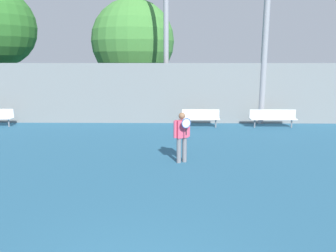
{
  "coord_description": "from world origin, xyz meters",
  "views": [
    {
      "loc": [
        0.61,
        -3.17,
        3.19
      ],
      "look_at": [
        0.45,
        7.9,
        0.91
      ],
      "focal_mm": 35.0,
      "sensor_mm": 36.0,
      "label": 1
    }
  ],
  "objects_px": {
    "bench_adjacent_court": "(201,116)",
    "light_pole_near_left": "(166,9)",
    "tree_green_broad": "(133,41)",
    "tennis_player": "(182,135)",
    "bench_courtside_far": "(273,117)"
  },
  "relations": [
    {
      "from": "bench_courtside_far",
      "to": "bench_adjacent_court",
      "type": "bearing_deg",
      "value": -179.99
    },
    {
      "from": "tree_green_broad",
      "to": "bench_courtside_far",
      "type": "bearing_deg",
      "value": -36.67
    },
    {
      "from": "bench_adjacent_court",
      "to": "light_pole_near_left",
      "type": "relative_size",
      "value": 0.18
    },
    {
      "from": "tennis_player",
      "to": "bench_adjacent_court",
      "type": "bearing_deg",
      "value": 53.09
    },
    {
      "from": "tennis_player",
      "to": "bench_adjacent_court",
      "type": "relative_size",
      "value": 0.89
    },
    {
      "from": "tree_green_broad",
      "to": "tennis_player",
      "type": "bearing_deg",
      "value": -75.75
    },
    {
      "from": "bench_adjacent_court",
      "to": "tree_green_broad",
      "type": "xyz_separation_m",
      "value": [
        -3.78,
        5.36,
        3.72
      ]
    },
    {
      "from": "bench_courtside_far",
      "to": "tree_green_broad",
      "type": "xyz_separation_m",
      "value": [
        -7.2,
        5.36,
        3.72
      ]
    },
    {
      "from": "light_pole_near_left",
      "to": "tree_green_broad",
      "type": "bearing_deg",
      "value": 119.69
    },
    {
      "from": "tree_green_broad",
      "to": "bench_adjacent_court",
      "type": "bearing_deg",
      "value": -54.79
    },
    {
      "from": "tennis_player",
      "to": "light_pole_near_left",
      "type": "bearing_deg",
      "value": 68.98
    },
    {
      "from": "tennis_player",
      "to": "light_pole_near_left",
      "type": "xyz_separation_m",
      "value": [
        -0.63,
        7.11,
        4.73
      ]
    },
    {
      "from": "tennis_player",
      "to": "bench_courtside_far",
      "type": "relative_size",
      "value": 0.73
    },
    {
      "from": "tennis_player",
      "to": "bench_adjacent_court",
      "type": "height_order",
      "value": "tennis_player"
    },
    {
      "from": "bench_adjacent_court",
      "to": "light_pole_near_left",
      "type": "distance_m",
      "value": 5.63
    }
  ]
}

